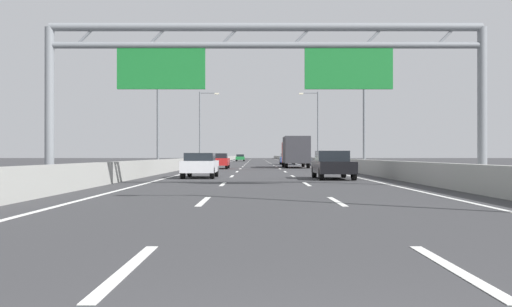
{
  "coord_description": "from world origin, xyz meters",
  "views": [
    {
      "loc": [
        -0.38,
        -2.71,
        1.26
      ],
      "look_at": [
        0.02,
        85.07,
        1.49
      ],
      "focal_mm": 39.59,
      "sensor_mm": 36.0,
      "label": 1
    }
  ],
  "objects_px": {
    "streetlamp_left_mid": "(159,100)",
    "streetlamp_right_far": "(314,123)",
    "streetlamp_right_mid": "(358,100)",
    "box_truck": "(293,151)",
    "red_car": "(216,161)",
    "white_car": "(198,165)",
    "blue_car": "(285,159)",
    "green_car": "(238,158)",
    "black_car": "(330,165)",
    "sign_gantry": "(261,62)",
    "streetlamp_left_far": "(199,123)"
  },
  "relations": [
    {
      "from": "streetlamp_left_mid",
      "to": "streetlamp_right_far",
      "type": "bearing_deg",
      "value": 64.55
    },
    {
      "from": "streetlamp_right_mid",
      "to": "streetlamp_right_far",
      "type": "relative_size",
      "value": 1.0
    },
    {
      "from": "box_truck",
      "to": "streetlamp_right_mid",
      "type": "bearing_deg",
      "value": -74.09
    },
    {
      "from": "streetlamp_left_mid",
      "to": "red_car",
      "type": "bearing_deg",
      "value": 69.07
    },
    {
      "from": "white_car",
      "to": "blue_car",
      "type": "relative_size",
      "value": 0.92
    },
    {
      "from": "streetlamp_right_far",
      "to": "green_car",
      "type": "relative_size",
      "value": 2.15
    },
    {
      "from": "blue_car",
      "to": "black_car",
      "type": "height_order",
      "value": "blue_car"
    },
    {
      "from": "sign_gantry",
      "to": "black_car",
      "type": "distance_m",
      "value": 9.65
    },
    {
      "from": "streetlamp_right_mid",
      "to": "green_car",
      "type": "xyz_separation_m",
      "value": [
        -11.02,
        71.18,
        -4.67
      ]
    },
    {
      "from": "streetlamp_right_mid",
      "to": "red_car",
      "type": "bearing_deg",
      "value": 139.67
    },
    {
      "from": "sign_gantry",
      "to": "box_truck",
      "type": "distance_m",
      "value": 34.47
    },
    {
      "from": "green_car",
      "to": "box_truck",
      "type": "distance_m",
      "value": 57.81
    },
    {
      "from": "sign_gantry",
      "to": "white_car",
      "type": "distance_m",
      "value": 10.75
    },
    {
      "from": "white_car",
      "to": "streetlamp_left_far",
      "type": "bearing_deg",
      "value": 95.41
    },
    {
      "from": "streetlamp_left_mid",
      "to": "blue_car",
      "type": "bearing_deg",
      "value": 70.8
    },
    {
      "from": "streetlamp_left_mid",
      "to": "box_truck",
      "type": "height_order",
      "value": "streetlamp_left_mid"
    },
    {
      "from": "sign_gantry",
      "to": "box_truck",
      "type": "xyz_separation_m",
      "value": [
        3.62,
        34.13,
        -3.17
      ]
    },
    {
      "from": "sign_gantry",
      "to": "green_car",
      "type": "bearing_deg",
      "value": 92.16
    },
    {
      "from": "streetlamp_left_far",
      "to": "black_car",
      "type": "relative_size",
      "value": 2.15
    },
    {
      "from": "streetlamp_left_far",
      "to": "blue_car",
      "type": "distance_m",
      "value": 12.14
    },
    {
      "from": "white_car",
      "to": "blue_car",
      "type": "height_order",
      "value": "blue_car"
    },
    {
      "from": "sign_gantry",
      "to": "box_truck",
      "type": "height_order",
      "value": "sign_gantry"
    },
    {
      "from": "streetlamp_right_far",
      "to": "white_car",
      "type": "relative_size",
      "value": 2.29
    },
    {
      "from": "streetlamp_right_mid",
      "to": "box_truck",
      "type": "distance_m",
      "value": 14.84
    },
    {
      "from": "black_car",
      "to": "streetlamp_left_mid",
      "type": "bearing_deg",
      "value": 131.84
    },
    {
      "from": "white_car",
      "to": "black_car",
      "type": "distance_m",
      "value": 7.26
    },
    {
      "from": "streetlamp_left_mid",
      "to": "white_car",
      "type": "bearing_deg",
      "value": -69.91
    },
    {
      "from": "box_truck",
      "to": "streetlamp_left_mid",
      "type": "bearing_deg",
      "value": -128.51
    },
    {
      "from": "streetlamp_left_mid",
      "to": "green_car",
      "type": "height_order",
      "value": "streetlamp_left_mid"
    },
    {
      "from": "streetlamp_right_mid",
      "to": "streetlamp_left_far",
      "type": "relative_size",
      "value": 1.0
    },
    {
      "from": "streetlamp_left_far",
      "to": "streetlamp_right_mid",
      "type": "bearing_deg",
      "value": -64.55
    },
    {
      "from": "streetlamp_left_far",
      "to": "green_car",
      "type": "bearing_deg",
      "value": 84.38
    },
    {
      "from": "streetlamp_right_mid",
      "to": "box_truck",
      "type": "relative_size",
      "value": 1.19
    },
    {
      "from": "black_car",
      "to": "white_car",
      "type": "bearing_deg",
      "value": 168.44
    },
    {
      "from": "streetlamp_left_far",
      "to": "black_car",
      "type": "height_order",
      "value": "streetlamp_left_far"
    },
    {
      "from": "streetlamp_left_mid",
      "to": "green_car",
      "type": "xyz_separation_m",
      "value": [
        3.92,
        71.18,
        -4.67
      ]
    },
    {
      "from": "streetlamp_left_mid",
      "to": "streetlamp_right_mid",
      "type": "distance_m",
      "value": 14.93
    },
    {
      "from": "blue_car",
      "to": "red_car",
      "type": "distance_m",
      "value": 23.82
    },
    {
      "from": "streetlamp_right_mid",
      "to": "blue_car",
      "type": "height_order",
      "value": "streetlamp_right_mid"
    },
    {
      "from": "streetlamp_right_mid",
      "to": "green_car",
      "type": "relative_size",
      "value": 2.15
    },
    {
      "from": "streetlamp_right_mid",
      "to": "black_car",
      "type": "relative_size",
      "value": 2.15
    },
    {
      "from": "sign_gantry",
      "to": "blue_car",
      "type": "height_order",
      "value": "sign_gantry"
    },
    {
      "from": "sign_gantry",
      "to": "streetlamp_left_far",
      "type": "height_order",
      "value": "streetlamp_left_far"
    },
    {
      "from": "streetlamp_left_mid",
      "to": "blue_car",
      "type": "relative_size",
      "value": 2.09
    },
    {
      "from": "white_car",
      "to": "black_car",
      "type": "relative_size",
      "value": 0.94
    },
    {
      "from": "white_car",
      "to": "blue_car",
      "type": "xyz_separation_m",
      "value": [
        7.19,
        43.13,
        0.05
      ]
    },
    {
      "from": "green_car",
      "to": "white_car",
      "type": "height_order",
      "value": "green_car"
    },
    {
      "from": "green_car",
      "to": "black_car",
      "type": "relative_size",
      "value": 1.0
    },
    {
      "from": "streetlamp_right_mid",
      "to": "green_car",
      "type": "height_order",
      "value": "streetlamp_right_mid"
    },
    {
      "from": "streetlamp_right_far",
      "to": "black_car",
      "type": "bearing_deg",
      "value": -94.97
    }
  ]
}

